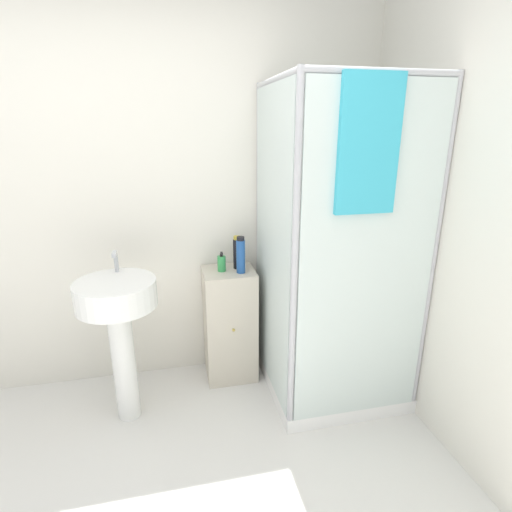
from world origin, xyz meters
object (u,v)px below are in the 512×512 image
Objects in this scene: sink at (119,316)px; shampoo_bottle_blue at (241,255)px; shampoo_bottle_tall_black at (237,253)px; soap_dispenser at (222,263)px.

sink is 4.21× the size of shampoo_bottle_blue.
sink is 0.85m from shampoo_bottle_tall_black.
shampoo_bottle_blue is (0.01, -0.09, 0.01)m from shampoo_bottle_tall_black.
shampoo_bottle_tall_black is (0.75, 0.33, 0.23)m from sink.
soap_dispenser is at bearing 154.61° from shampoo_bottle_blue.
sink is 4.56× the size of shampoo_bottle_tall_black.
sink reaches higher than shampoo_bottle_tall_black.
sink is at bearing -156.29° from shampoo_bottle_tall_black.
sink is 0.72m from soap_dispenser.
soap_dispenser is at bearing 24.89° from sink.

